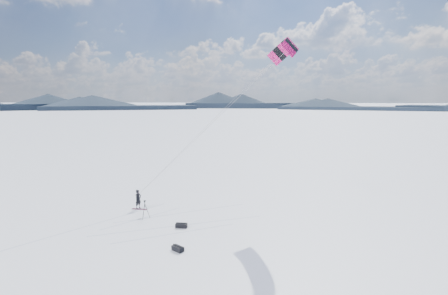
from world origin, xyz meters
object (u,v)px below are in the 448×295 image
(snowboard, at_px, (140,209))
(gear_bag_a, at_px, (181,225))
(tripod, at_px, (145,207))
(gear_bag_b, at_px, (178,248))
(snowkiter, at_px, (139,208))

(snowboard, height_order, gear_bag_a, gear_bag_a)
(tripod, height_order, gear_bag_b, tripod)
(gear_bag_a, bearing_deg, gear_bag_b, -79.18)
(tripod, height_order, gear_bag_a, tripod)
(gear_bag_a, xyz_separation_m, gear_bag_b, (1.16, -3.54, -0.01))
(gear_bag_b, bearing_deg, snowkiter, 159.09)
(gear_bag_a, bearing_deg, tripod, 156.03)
(snowkiter, relative_size, gear_bag_a, 1.88)
(snowboard, height_order, tripod, tripod)
(snowboard, relative_size, gear_bag_a, 1.53)
(snowkiter, distance_m, gear_bag_b, 9.18)
(gear_bag_b, bearing_deg, snowboard, 159.00)
(snowkiter, xyz_separation_m, tripod, (1.71, -2.03, 0.95))
(tripod, xyz_separation_m, gear_bag_b, (4.65, -4.58, -0.80))
(snowkiter, height_order, gear_bag_a, snowkiter)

